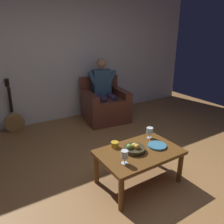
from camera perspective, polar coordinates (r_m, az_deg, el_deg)
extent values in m
plane|color=olive|center=(2.80, 8.25, -18.97)|extent=(7.32, 7.32, 0.00)
cube|color=silver|center=(4.60, -13.52, 13.60)|extent=(6.50, 0.06, 2.54)
cube|color=brown|center=(4.58, -1.77, 0.26)|extent=(0.93, 0.92, 0.39)
cube|color=brown|center=(4.45, -1.51, 2.99)|extent=(0.62, 0.76, 0.10)
cube|color=brown|center=(4.62, 2.12, 4.53)|extent=(0.25, 0.83, 0.24)
cube|color=brown|center=(4.37, -5.97, 3.52)|extent=(0.25, 0.83, 0.24)
cube|color=brown|center=(4.77, -3.44, 6.50)|extent=(0.84, 0.23, 0.48)
cube|color=#325372|center=(4.58, -2.71, 7.61)|extent=(0.39, 0.23, 0.54)
sphere|color=#A87A5B|center=(4.51, -2.79, 12.57)|extent=(0.20, 0.20, 0.20)
cylinder|color=#352E4E|center=(4.51, -0.41, 4.06)|extent=(0.18, 0.41, 0.13)
cylinder|color=#352E4E|center=(4.42, 0.64, 0.17)|extent=(0.13, 0.13, 0.49)
cylinder|color=#325372|center=(4.59, 0.03, 9.17)|extent=(0.21, 0.12, 0.29)
cylinder|color=#352E4E|center=(4.43, -3.03, 3.72)|extent=(0.18, 0.41, 0.13)
cylinder|color=#352E4E|center=(4.33, -2.01, -0.24)|extent=(0.13, 0.13, 0.49)
cylinder|color=#325372|center=(4.44, -5.11, 8.70)|extent=(0.21, 0.12, 0.29)
cube|color=brown|center=(2.65, 7.06, -10.36)|extent=(0.98, 0.64, 0.04)
cylinder|color=brown|center=(2.88, 17.27, -13.64)|extent=(0.06, 0.06, 0.40)
cylinder|color=brown|center=(2.39, 2.40, -20.59)|extent=(0.06, 0.06, 0.40)
cylinder|color=brown|center=(3.18, 10.04, -9.48)|extent=(0.06, 0.06, 0.40)
cylinder|color=brown|center=(2.75, -4.08, -14.45)|extent=(0.06, 0.06, 0.40)
cylinder|color=#A97D46|center=(4.44, -24.01, -2.50)|extent=(0.35, 0.17, 0.37)
cylinder|color=black|center=(4.39, -23.95, -2.49)|extent=(0.10, 0.02, 0.10)
cube|color=black|center=(4.39, -24.95, 2.91)|extent=(0.05, 0.13, 0.50)
cube|color=black|center=(4.38, -25.65, 6.90)|extent=(0.07, 0.06, 0.14)
cylinder|color=silver|center=(2.95, 9.67, -6.59)|extent=(0.07, 0.07, 0.01)
cylinder|color=silver|center=(2.94, 9.71, -5.94)|extent=(0.01, 0.01, 0.07)
cylinder|color=silver|center=(2.91, 9.79, -4.71)|extent=(0.09, 0.09, 0.07)
cylinder|color=#590C19|center=(2.92, 9.77, -5.06)|extent=(0.08, 0.08, 0.03)
cylinder|color=silver|center=(2.40, 3.25, -13.11)|extent=(0.07, 0.07, 0.01)
cylinder|color=silver|center=(2.38, 3.26, -12.41)|extent=(0.01, 0.01, 0.06)
cylinder|color=silver|center=(2.34, 3.30, -10.89)|extent=(0.08, 0.08, 0.08)
cylinder|color=#590C19|center=(2.35, 3.29, -11.37)|extent=(0.07, 0.07, 0.03)
cylinder|color=#342D1A|center=(2.62, 5.83, -9.60)|extent=(0.26, 0.26, 0.05)
sphere|color=#74A740|center=(2.56, 4.50, -9.05)|extent=(0.07, 0.07, 0.07)
sphere|color=gold|center=(2.57, 6.53, -8.97)|extent=(0.07, 0.07, 0.07)
sphere|color=gold|center=(2.59, 5.86, -8.72)|extent=(0.07, 0.07, 0.07)
cylinder|color=teal|center=(2.76, 11.65, -8.55)|extent=(0.23, 0.23, 0.02)
cylinder|color=gold|center=(2.68, 0.72, -8.45)|extent=(0.09, 0.09, 0.07)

